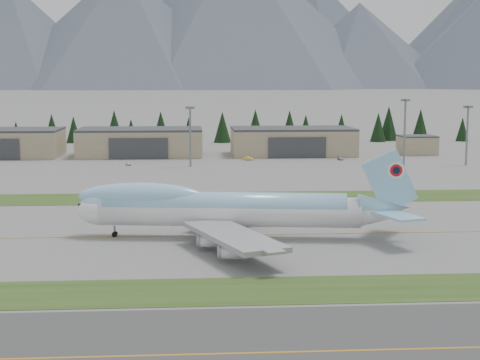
{
  "coord_description": "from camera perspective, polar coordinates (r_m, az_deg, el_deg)",
  "views": [
    {
      "loc": [
        4.8,
        -139.46,
        30.1
      ],
      "look_at": [
        15.42,
        19.99,
        8.0
      ],
      "focal_mm": 55.0,
      "sensor_mm": 36.0,
      "label": 1
    }
  ],
  "objects": [
    {
      "name": "taxiway_line_near",
      "position": [
        83.24,
        -7.05,
        -13.39
      ],
      "size": [
        400.0,
        0.4,
        0.02
      ],
      "primitive_type": "cube",
      "color": "orange",
      "rests_on": "ground"
    },
    {
      "name": "grass_strip_far",
      "position": [
        186.96,
        -5.23,
        -1.42
      ],
      "size": [
        400.0,
        18.0,
        0.08
      ],
      "primitive_type": "cube",
      "color": "#2F4B1A",
      "rests_on": "ground"
    },
    {
      "name": "grass_strip_near",
      "position": [
        105.94,
        -6.32,
        -8.68
      ],
      "size": [
        400.0,
        14.0,
        0.08
      ],
      "primitive_type": "cube",
      "color": "#2F4B1A",
      "rests_on": "ground"
    },
    {
      "name": "control_shed",
      "position": [
        302.42,
        13.57,
        2.67
      ],
      "size": [
        14.0,
        12.0,
        7.6
      ],
      "color": "gray",
      "rests_on": "ground"
    },
    {
      "name": "asphalt_taxiway",
      "position": [
        83.24,
        -7.05,
        -13.39
      ],
      "size": [
        400.0,
        32.0,
        0.04
      ],
      "primitive_type": "cube",
      "color": "#3D3D3D",
      "rests_on": "ground"
    },
    {
      "name": "conifer_belt",
      "position": [
        351.25,
        -3.99,
        4.12
      ],
      "size": [
        277.97,
        15.12,
        16.92
      ],
      "color": "black",
      "rests_on": "ground"
    },
    {
      "name": "ground",
      "position": [
        142.75,
        -5.67,
        -4.34
      ],
      "size": [
        7000.0,
        7000.0,
        0.0
      ],
      "primitive_type": "plane",
      "color": "#626260",
      "rests_on": "ground"
    },
    {
      "name": "boeing_747_freighter",
      "position": [
        139.26,
        -1.12,
        -2.23
      ],
      "size": [
        65.6,
        56.03,
        17.22
      ],
      "rotation": [
        0.0,
        0.0,
        -0.12
      ],
      "color": "white",
      "rests_on": "ground"
    },
    {
      "name": "service_vehicle_c",
      "position": [
        276.6,
        7.79,
        1.55
      ],
      "size": [
        2.18,
        4.09,
        1.13
      ],
      "primitive_type": "imported",
      "rotation": [
        0.0,
        0.0,
        0.16
      ],
      "color": "#A3A3A7",
      "rests_on": "ground"
    },
    {
      "name": "taxiway_line_main",
      "position": [
        142.75,
        -5.67,
        -4.34
      ],
      "size": [
        400.0,
        0.4,
        0.02
      ],
      "primitive_type": "cube",
      "color": "orange",
      "rests_on": "ground"
    },
    {
      "name": "hangar_center",
      "position": [
        291.08,
        -7.71,
        2.93
      ],
      "size": [
        48.0,
        26.6,
        10.8
      ],
      "color": "gray",
      "rests_on": "ground"
    },
    {
      "name": "service_vehicle_b",
      "position": [
        273.2,
        0.63,
        1.55
      ],
      "size": [
        4.14,
        3.44,
        1.33
      ],
      "primitive_type": "imported",
      "rotation": [
        0.0,
        0.0,
        0.97
      ],
      "color": "gold",
      "rests_on": "ground"
    },
    {
      "name": "floodlight_masts",
      "position": [
        251.57,
        -0.01,
        4.56
      ],
      "size": [
        195.58,
        9.43,
        23.94
      ],
      "color": "slate",
      "rests_on": "ground"
    },
    {
      "name": "mountain_ridge_rear",
      "position": [
        3051.62,
        -0.68,
        11.91
      ],
      "size": [
        4481.83,
        997.75,
        498.87
      ],
      "color": "#454E5C",
      "rests_on": "ground"
    },
    {
      "name": "service_vehicle_a",
      "position": [
        259.9,
        -8.65,
        1.13
      ],
      "size": [
        2.36,
        3.53,
        1.12
      ],
      "primitive_type": "imported",
      "rotation": [
        0.0,
        0.0,
        0.35
      ],
      "color": "white",
      "rests_on": "ground"
    },
    {
      "name": "mountain_ridge_front",
      "position": [
        2366.75,
        -4.59,
        12.49
      ],
      "size": [
        4305.6,
        1146.87,
        506.45
      ],
      "color": "#454E5C",
      "rests_on": "ground"
    },
    {
      "name": "hangar_right",
      "position": [
        293.18,
        4.09,
        3.02
      ],
      "size": [
        48.0,
        26.6,
        10.8
      ],
      "color": "gray",
      "rests_on": "ground"
    }
  ]
}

